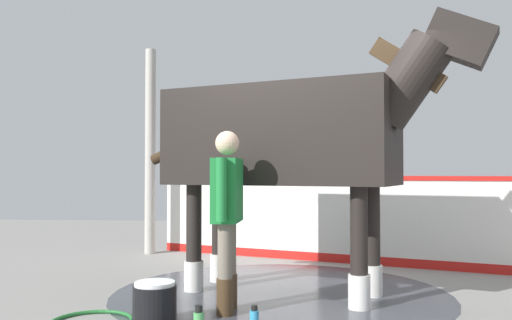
# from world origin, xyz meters

# --- Properties ---
(ground_plane) EXTENTS (16.00, 16.00, 0.02)m
(ground_plane) POSITION_xyz_m (0.00, 0.00, -0.01)
(ground_plane) COLOR gray
(wet_patch) EXTENTS (3.43, 3.43, 0.00)m
(wet_patch) POSITION_xyz_m (0.00, 0.14, 0.00)
(wet_patch) COLOR #42444C
(wet_patch) RESTS_ON ground
(barrier_wall) EXTENTS (1.98, 5.25, 1.19)m
(barrier_wall) POSITION_xyz_m (1.95, -0.57, 0.55)
(barrier_wall) COLOR white
(barrier_wall) RESTS_ON ground
(roof_post_far) EXTENTS (0.16, 0.16, 3.14)m
(roof_post_far) POSITION_xyz_m (2.54, 2.24, 1.57)
(roof_post_far) COLOR #B7B2A8
(roof_post_far) RESTS_ON ground
(horse) EXTENTS (1.71, 3.49, 2.70)m
(horse) POSITION_xyz_m (-0.04, 0.03, 1.58)
(horse) COLOR black
(horse) RESTS_ON ground
(handler) EXTENTS (0.65, 0.24, 1.60)m
(handler) POSITION_xyz_m (-0.76, 0.59, 0.92)
(handler) COLOR #47331E
(handler) RESTS_ON ground
(wash_bucket) EXTENTS (0.36, 0.36, 0.34)m
(wash_bucket) POSITION_xyz_m (-1.17, 1.13, 0.17)
(wash_bucket) COLOR black
(wash_bucket) RESTS_ON ground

